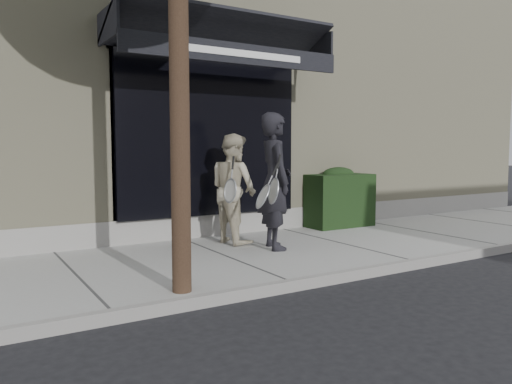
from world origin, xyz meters
TOP-DOWN VIEW (x-y plane):
  - ground at (0.00, 0.00)m, footprint 80.00×80.00m
  - sidewalk at (0.00, 0.00)m, footprint 20.00×3.00m
  - curb at (0.00, -1.55)m, footprint 20.00×0.10m
  - building_facade at (-0.01, 4.96)m, footprint 14.30×8.04m
  - hedge at (1.10, 1.25)m, footprint 1.30×0.70m
  - pedestrian_front at (-1.13, 0.08)m, footprint 0.85×0.90m
  - pedestrian_back at (-1.43, 0.81)m, footprint 0.76×0.93m

SIDE VIEW (x-z plane):
  - ground at x=0.00m, z-range 0.00..0.00m
  - sidewalk at x=0.00m, z-range 0.00..0.12m
  - curb at x=0.00m, z-range 0.00..0.14m
  - hedge at x=1.10m, z-range 0.09..1.23m
  - pedestrian_back at x=-1.43m, z-range 0.12..1.84m
  - pedestrian_front at x=-1.13m, z-range 0.12..2.14m
  - building_facade at x=-0.01m, z-range -0.08..5.56m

